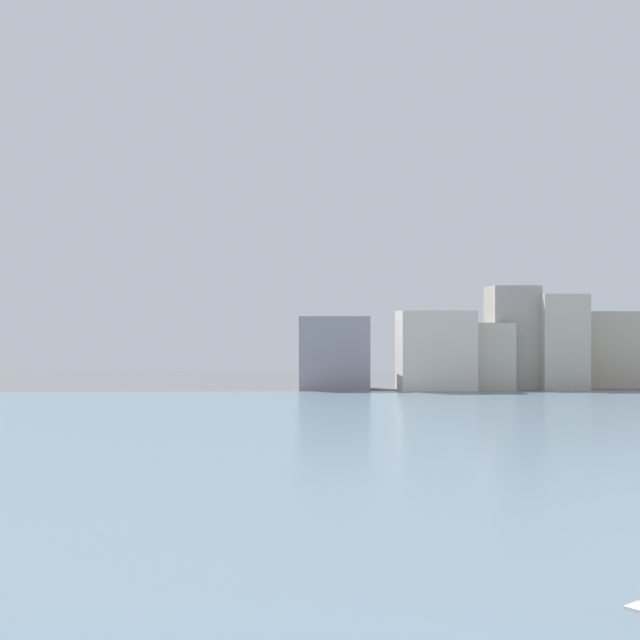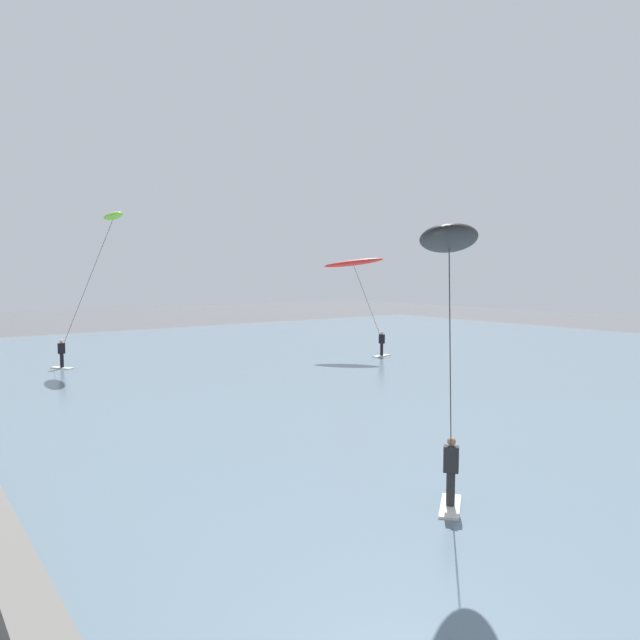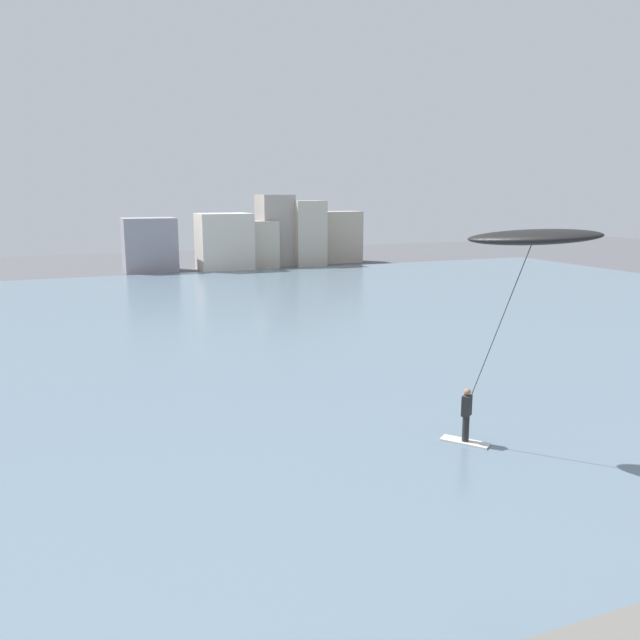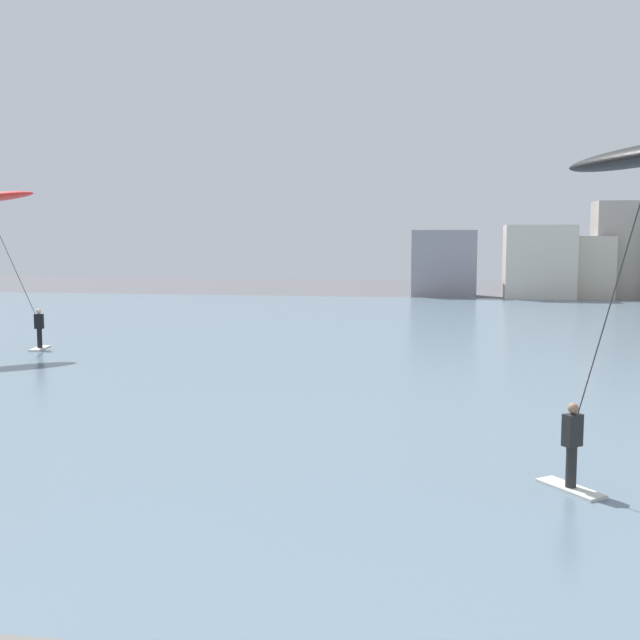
% 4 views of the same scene
% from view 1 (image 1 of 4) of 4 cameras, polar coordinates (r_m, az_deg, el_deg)
% --- Properties ---
extents(water_bay, '(84.00, 52.00, 0.10)m').
position_cam_1_polar(water_bay, '(32.10, 1.52, -8.46)').
color(water_bay, slate).
rests_on(water_bay, ground).
extents(far_shore_buildings, '(24.28, 5.54, 7.08)m').
position_cam_1_polar(far_shore_buildings, '(61.71, 10.15, -1.80)').
color(far_shore_buildings, gray).
rests_on(far_shore_buildings, ground).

